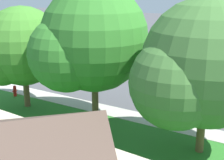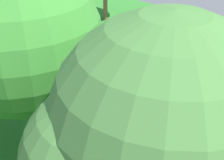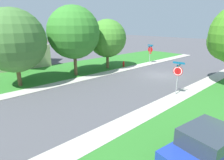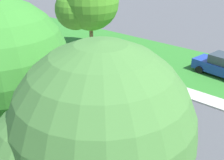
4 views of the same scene
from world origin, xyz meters
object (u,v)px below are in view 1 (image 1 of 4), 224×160
tree_across_left (18,49)px  tree_across_right (199,68)px  stop_sign_far_corner (143,52)px  tree_sidewalk_near (87,42)px  tree_sidewalk_mid (100,14)px  fire_hydrant (15,91)px

tree_across_left → tree_across_right: tree_across_right is taller
stop_sign_far_corner → tree_sidewalk_near: size_ratio=0.37×
tree_sidewalk_mid → fire_hydrant: tree_sidewalk_mid is taller
stop_sign_far_corner → tree_across_right: size_ratio=0.40×
tree_sidewalk_near → stop_sign_far_corner: bearing=-168.3°
tree_across_right → tree_sidewalk_mid: tree_sidewalk_mid is taller
tree_sidewalk_mid → fire_hydrant: size_ratio=8.91×
tree_across_left → tree_sidewalk_mid: bearing=-166.6°
stop_sign_far_corner → fire_hydrant: 11.18m
stop_sign_far_corner → tree_sidewalk_mid: (-2.23, -5.85, 2.68)m
tree_sidewalk_near → tree_sidewalk_mid: size_ratio=1.01×
tree_across_right → fire_hydrant: tree_across_right is taller
stop_sign_far_corner → fire_hydrant: bearing=-24.1°
tree_across_left → stop_sign_far_corner: bearing=166.9°
tree_across_left → tree_sidewalk_mid: size_ratio=0.84×
tree_across_left → tree_across_right: 10.83m
stop_sign_far_corner → tree_sidewalk_mid: tree_sidewalk_mid is taller
tree_across_left → tree_across_right: (0.07, 10.82, 0.31)m
stop_sign_far_corner → tree_across_right: bearing=35.8°
tree_sidewalk_near → tree_sidewalk_mid: tree_sidewalk_near is taller
tree_across_left → tree_across_right: size_ratio=0.89×
stop_sign_far_corner → tree_across_left: 11.73m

